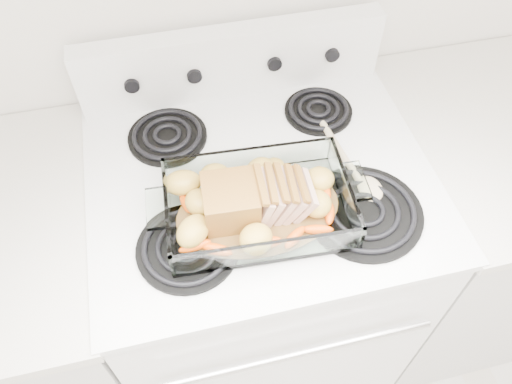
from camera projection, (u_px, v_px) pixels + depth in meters
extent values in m
cube|color=white|center=(259.00, 273.00, 1.51)|extent=(0.76, 0.65, 0.92)
cube|color=black|center=(287.00, 377.00, 1.33)|extent=(0.65, 0.02, 0.55)
cylinder|color=silver|center=(298.00, 354.00, 1.08)|extent=(0.61, 0.02, 0.02)
cube|color=white|center=(260.00, 176.00, 1.14)|extent=(0.78, 0.67, 0.02)
cube|color=white|center=(232.00, 61.00, 1.24)|extent=(0.76, 0.06, 0.18)
cylinder|color=black|center=(188.00, 248.00, 1.01)|extent=(0.21, 0.21, 0.01)
cylinder|color=black|center=(364.00, 212.00, 1.06)|extent=(0.25, 0.25, 0.01)
cylinder|color=black|center=(168.00, 137.00, 1.20)|extent=(0.19, 0.19, 0.01)
cylinder|color=black|center=(318.00, 111.00, 1.25)|extent=(0.17, 0.17, 0.01)
cylinder|color=black|center=(132.00, 85.00, 1.18)|extent=(0.04, 0.02, 0.04)
cylinder|color=black|center=(194.00, 75.00, 1.20)|extent=(0.04, 0.02, 0.04)
cylinder|color=black|center=(274.00, 63.00, 1.23)|extent=(0.04, 0.02, 0.04)
cylinder|color=black|center=(332.00, 54.00, 1.25)|extent=(0.04, 0.02, 0.04)
cube|color=silver|center=(33.00, 323.00, 1.43)|extent=(0.55, 0.65, 0.90)
cube|color=silver|center=(458.00, 232.00, 1.61)|extent=(0.55, 0.65, 0.90)
cube|color=white|center=(258.00, 212.00, 1.05)|extent=(0.38, 0.25, 0.01)
cube|color=white|center=(273.00, 251.00, 0.95)|extent=(0.38, 0.01, 0.06)
cube|color=white|center=(245.00, 159.00, 1.10)|extent=(0.38, 0.01, 0.06)
cube|color=white|center=(169.00, 219.00, 1.00)|extent=(0.01, 0.25, 0.06)
cube|color=white|center=(343.00, 185.00, 1.05)|extent=(0.01, 0.25, 0.06)
cylinder|color=brown|center=(258.00, 210.00, 1.05)|extent=(0.22, 0.22, 0.00)
cube|color=olive|center=(231.00, 204.00, 1.01)|extent=(0.11, 0.11, 0.09)
cube|color=#D6A590|center=(261.00, 199.00, 1.02)|extent=(0.04, 0.10, 0.08)
cube|color=#D6A590|center=(271.00, 197.00, 1.02)|extent=(0.04, 0.10, 0.08)
cube|color=#D6A590|center=(280.00, 196.00, 1.03)|extent=(0.05, 0.10, 0.08)
cube|color=#D6A590|center=(290.00, 194.00, 1.03)|extent=(0.05, 0.10, 0.07)
cube|color=#D6A590|center=(300.00, 193.00, 1.03)|extent=(0.05, 0.10, 0.07)
ellipsoid|color=#F94F00|center=(191.00, 257.00, 0.97)|extent=(0.06, 0.02, 0.02)
ellipsoid|color=#F94F00|center=(326.00, 229.00, 1.01)|extent=(0.06, 0.02, 0.02)
ellipsoid|color=#F94F00|center=(330.00, 186.00, 1.08)|extent=(0.06, 0.02, 0.02)
ellipsoid|color=#F94F00|center=(177.00, 206.00, 1.04)|extent=(0.06, 0.02, 0.02)
ellipsoid|color=gold|center=(173.00, 188.00, 1.06)|extent=(0.07, 0.06, 0.05)
ellipsoid|color=gold|center=(258.00, 169.00, 1.09)|extent=(0.07, 0.06, 0.05)
ellipsoid|color=gold|center=(322.00, 200.00, 1.04)|extent=(0.07, 0.06, 0.05)
cylinder|color=#C0AB8A|center=(340.00, 152.00, 1.16)|extent=(0.04, 0.20, 0.02)
ellipsoid|color=#C0AB8A|center=(370.00, 189.00, 1.09)|extent=(0.06, 0.07, 0.02)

